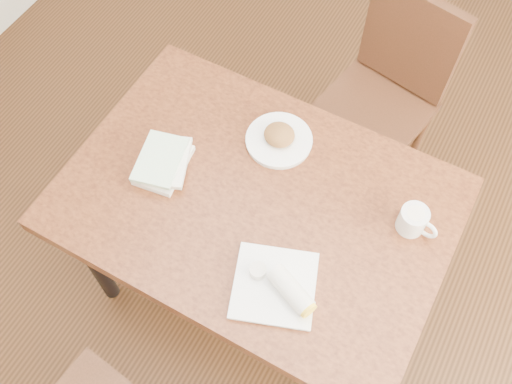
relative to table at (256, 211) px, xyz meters
The scene contains 7 objects.
ground 0.68m from the table, ahead, with size 4.00×5.00×0.01m, color #472814.
table is the anchor object (origin of this frame).
chair_far 0.84m from the table, 78.85° to the left, with size 0.49×0.49×0.95m.
plate_scone 0.26m from the table, 99.71° to the left, with size 0.23×0.23×0.07m.
coffee_mug 0.51m from the table, 17.42° to the left, with size 0.13×0.09×0.09m.
plate_burrito 0.33m from the table, 48.42° to the right, with size 0.31×0.31×0.08m.
book_stack 0.35m from the table, behind, with size 0.21×0.24×0.05m.
Camera 1 is at (0.44, -0.79, 2.37)m, focal length 40.00 mm.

